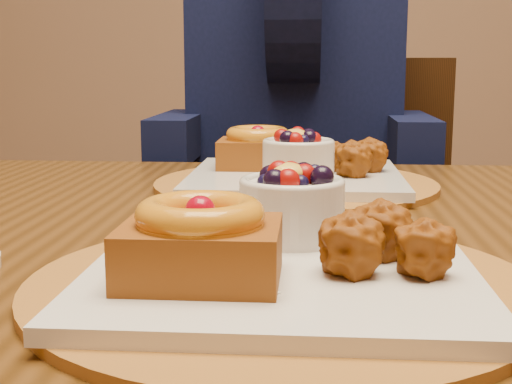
# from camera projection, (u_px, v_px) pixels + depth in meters

# --- Properties ---
(dining_table) EXTENTS (1.60, 0.90, 0.76)m
(dining_table) POSITION_uv_depth(u_px,v_px,m) (290.00, 294.00, 0.76)
(dining_table) COLOR #341E09
(dining_table) RESTS_ON ground
(place_setting_near) EXTENTS (0.38, 0.38, 0.09)m
(place_setting_near) POSITION_uv_depth(u_px,v_px,m) (279.00, 256.00, 0.53)
(place_setting_near) COLOR brown
(place_setting_near) RESTS_ON dining_table
(place_setting_far) EXTENTS (0.38, 0.38, 0.09)m
(place_setting_far) POSITION_uv_depth(u_px,v_px,m) (293.00, 170.00, 0.95)
(place_setting_far) COLOR brown
(place_setting_far) RESTS_ON dining_table
(chair_far) EXTENTS (0.46, 0.46, 0.93)m
(chair_far) POSITION_uv_depth(u_px,v_px,m) (349.00, 254.00, 1.53)
(chair_far) COLOR black
(chair_far) RESTS_ON ground
(diner) EXTENTS (0.52, 0.50, 0.85)m
(diner) POSITION_uv_depth(u_px,v_px,m) (295.00, 68.00, 1.46)
(diner) COLOR black
(diner) RESTS_ON ground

